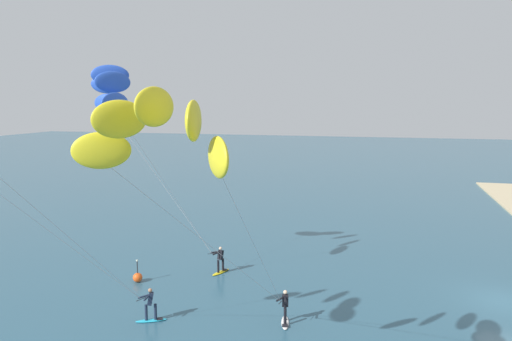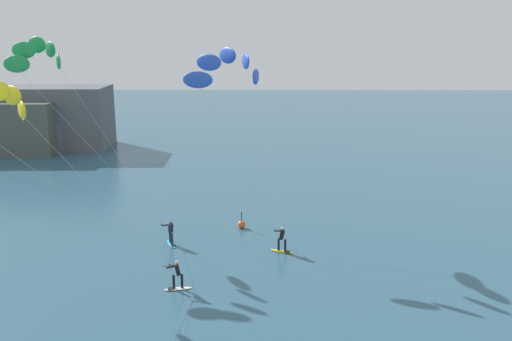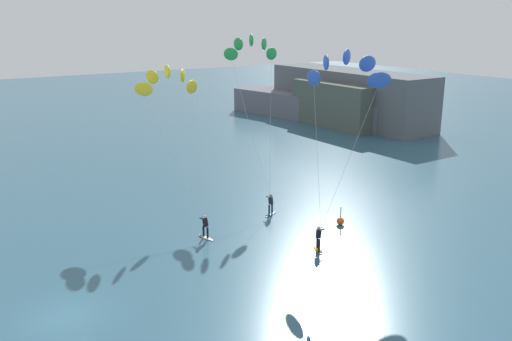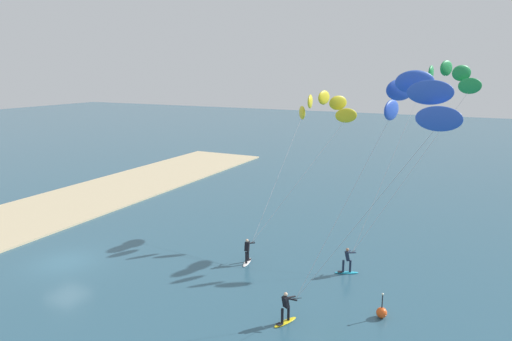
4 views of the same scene
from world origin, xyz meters
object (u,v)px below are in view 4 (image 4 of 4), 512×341
kitesurfer_nearshore (442,84)px  kitesurfer_far_out (321,111)px  kitesurfer_mid_water (409,106)px  marker_buoy (382,312)px

kitesurfer_nearshore → kitesurfer_far_out: kitesurfer_nearshore is taller
kitesurfer_nearshore → kitesurfer_mid_water: size_ratio=1.05×
kitesurfer_mid_water → kitesurfer_far_out: (-11.44, -8.31, -1.43)m
kitesurfer_far_out → kitesurfer_mid_water: bearing=36.0°
kitesurfer_mid_water → kitesurfer_far_out: 14.21m
kitesurfer_nearshore → marker_buoy: (13.36, -0.76, -11.29)m
kitesurfer_mid_water → kitesurfer_nearshore: bearing=179.0°
kitesurfer_nearshore → kitesurfer_mid_water: bearing=-1.0°
kitesurfer_nearshore → kitesurfer_far_out: 8.87m
kitesurfer_nearshore → kitesurfer_far_out: size_ratio=1.16×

